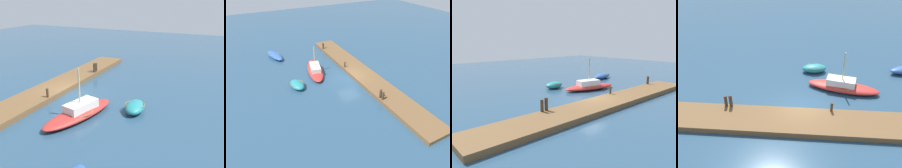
# 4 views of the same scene
# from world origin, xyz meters

# --- Properties ---
(ground_plane) EXTENTS (84.00, 84.00, 0.00)m
(ground_plane) POSITION_xyz_m (0.00, 0.00, 0.00)
(ground_plane) COLOR navy
(dock_platform) EXTENTS (24.61, 3.01, 0.42)m
(dock_platform) POSITION_xyz_m (0.00, -1.79, 0.21)
(dock_platform) COLOR brown
(dock_platform) RESTS_ON ground_plane
(dinghy_teal) EXTENTS (2.56, 1.75, 0.77)m
(dinghy_teal) POSITION_xyz_m (0.92, 6.47, 0.40)
(dinghy_teal) COLOR teal
(dinghy_teal) RESTS_ON ground_plane
(sailboat_red) EXTENTS (6.51, 3.24, 3.59)m
(sailboat_red) POSITION_xyz_m (3.41, 3.23, 0.42)
(sailboat_red) COLOR #B72D28
(sailboat_red) RESTS_ON ground_plane
(mooring_post_west) EXTENTS (0.23, 0.23, 0.91)m
(mooring_post_west) POSITION_xyz_m (-5.91, -0.54, 0.87)
(mooring_post_west) COLOR #47331E
(mooring_post_west) RESTS_ON dock_platform
(mooring_post_mid_west) EXTENTS (0.26, 0.26, 0.98)m
(mooring_post_mid_west) POSITION_xyz_m (-5.52, -0.54, 0.91)
(mooring_post_mid_west) COLOR #47331E
(mooring_post_mid_west) RESTS_ON dock_platform
(mooring_post_mid_east) EXTENTS (0.20, 0.20, 0.73)m
(mooring_post_mid_east) POSITION_xyz_m (2.22, -0.54, 0.79)
(mooring_post_mid_east) COLOR #47331E
(mooring_post_mid_east) RESTS_ON dock_platform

